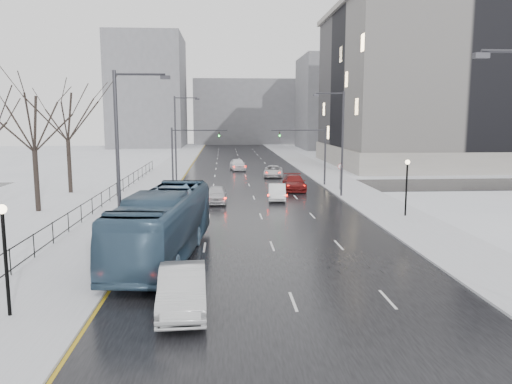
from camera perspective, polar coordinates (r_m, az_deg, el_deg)
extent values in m
cube|color=black|center=(67.11, -1.28, 2.06)|extent=(16.00, 150.00, 0.04)
cube|color=black|center=(55.21, -0.75, 0.66)|extent=(130.00, 10.00, 0.04)
cube|color=silver|center=(67.48, -10.23, 2.02)|extent=(5.00, 150.00, 0.16)
cube|color=silver|center=(68.35, 7.56, 2.16)|extent=(5.00, 150.00, 0.16)
cube|color=white|center=(69.21, -18.07, 1.87)|extent=(14.00, 150.00, 0.12)
cube|color=black|center=(38.51, -18.99, -1.18)|extent=(0.04, 70.00, 0.05)
cube|color=black|center=(38.68, -18.92, -2.64)|extent=(0.04, 70.00, 0.05)
cylinder|color=black|center=(38.61, -18.95, -2.06)|extent=(0.06, 0.06, 1.30)
cube|color=#2D2D33|center=(18.83, 24.33, 14.02)|extent=(0.50, 0.25, 0.18)
cylinder|color=#2D2D33|center=(48.02, 9.85, 5.31)|extent=(0.20, 0.20, 10.00)
cylinder|color=#2D2D33|center=(47.71, 8.46, 11.10)|extent=(2.60, 0.12, 0.12)
cube|color=#2D2D33|center=(47.45, 6.89, 10.96)|extent=(0.50, 0.25, 0.18)
cylinder|color=#2D2D33|center=(27.32, -15.50, 2.75)|extent=(0.20, 0.20, 10.00)
cylinder|color=#2D2D33|center=(27.04, -13.15, 12.97)|extent=(2.60, 0.12, 0.12)
cube|color=#2D2D33|center=(26.86, -10.33, 12.77)|extent=(0.50, 0.25, 0.18)
cylinder|color=#2D2D33|center=(58.94, -9.19, 5.91)|extent=(0.20, 0.20, 10.00)
cylinder|color=#2D2D33|center=(58.81, -8.02, 10.61)|extent=(2.60, 0.12, 0.12)
cube|color=#2D2D33|center=(58.73, -6.73, 10.49)|extent=(0.50, 0.25, 0.18)
cylinder|color=black|center=(21.05, -26.66, -7.40)|extent=(0.14, 0.14, 4.00)
sphere|color=#FFE5B2|center=(20.61, -27.05, -1.76)|extent=(0.36, 0.36, 0.36)
cylinder|color=black|center=(39.51, 16.80, 0.26)|extent=(0.14, 0.14, 4.00)
sphere|color=#FFE5B2|center=(39.28, 16.93, 3.29)|extent=(0.36, 0.36, 0.36)
cylinder|color=#2D2D33|center=(55.93, 7.90, 4.01)|extent=(0.20, 0.20, 6.50)
cylinder|color=#2D2D33|center=(55.25, 4.89, 7.06)|extent=(6.00, 0.12, 0.12)
imported|color=#2D2D33|center=(54.99, 2.70, 6.45)|extent=(0.15, 0.18, 0.90)
sphere|color=#19FF33|center=(54.84, 2.72, 6.45)|extent=(0.16, 0.16, 0.16)
cylinder|color=#2D2D33|center=(55.07, -9.53, 3.90)|extent=(0.20, 0.20, 6.50)
cylinder|color=#2D2D33|center=(54.69, -6.46, 7.03)|extent=(6.00, 0.12, 0.12)
imported|color=#2D2D33|center=(54.65, -4.24, 6.43)|extent=(0.15, 0.18, 0.90)
sphere|color=#19FF33|center=(54.50, -4.24, 6.42)|extent=(0.16, 0.16, 0.16)
cylinder|color=#2D2D33|center=(52.39, 9.59, 1.64)|extent=(0.06, 0.06, 2.50)
cylinder|color=white|center=(52.27, 9.62, 2.89)|extent=(0.60, 0.03, 0.60)
torus|color=#B20C0C|center=(52.27, 9.62, 2.89)|extent=(0.58, 0.06, 0.58)
cube|color=gray|center=(87.35, 22.37, 10.81)|extent=(40.00, 30.00, 24.00)
cube|color=gray|center=(88.84, 22.85, 18.81)|extent=(41.00, 31.00, 0.80)
cube|color=gray|center=(87.45, 21.98, 3.93)|extent=(40.60, 30.60, 3.00)
cube|color=slate|center=(125.50, 10.67, 9.97)|extent=(24.00, 20.00, 22.00)
cube|color=slate|center=(133.16, -12.22, 11.12)|extent=(18.00, 22.00, 28.00)
cube|color=slate|center=(146.78, -1.06, 9.10)|extent=(30.00, 18.00, 18.00)
imported|color=silver|center=(20.25, -8.41, -10.91)|extent=(2.11, 5.31, 1.72)
imported|color=#38546E|center=(27.53, -10.53, -3.64)|extent=(4.61, 13.38, 3.65)
imported|color=silver|center=(44.53, -4.54, -0.26)|extent=(1.87, 4.52, 1.53)
imported|color=white|center=(45.97, 2.43, -0.01)|extent=(1.95, 4.55, 1.46)
imported|color=silver|center=(63.93, 1.99, 2.39)|extent=(2.90, 5.34, 1.42)
imported|color=maroon|center=(52.16, 4.39, 1.06)|extent=(2.44, 5.52, 1.58)
imported|color=white|center=(71.78, -2.12, 3.18)|extent=(2.46, 5.14, 1.69)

